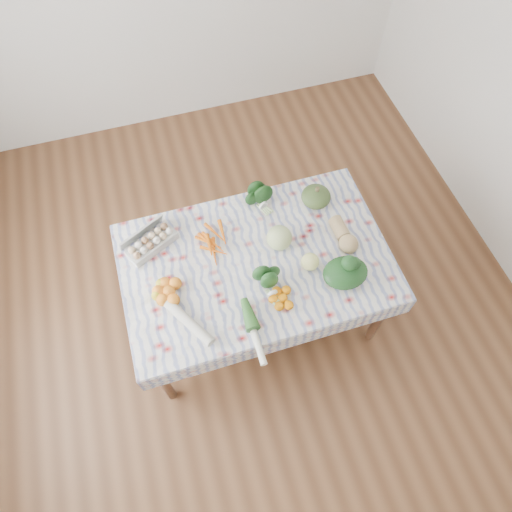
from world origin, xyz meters
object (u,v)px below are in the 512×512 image
at_px(dining_table, 256,267).
at_px(grapefruit, 310,262).
at_px(butternut_squash, 344,234).
at_px(kabocha_squash, 316,197).
at_px(egg_carton, 152,243).
at_px(cabbage, 279,238).

xyz_separation_m(dining_table, grapefruit, (0.30, -0.13, 0.14)).
bearing_deg(grapefruit, butternut_squash, 24.10).
bearing_deg(dining_table, kabocha_squash, 31.74).
bearing_deg(egg_carton, cabbage, -42.98).
bearing_deg(butternut_squash, grapefruit, -158.61).
bearing_deg(grapefruit, egg_carton, 155.01).
relative_size(kabocha_squash, butternut_squash, 0.75).
distance_m(dining_table, cabbage, 0.25).
relative_size(kabocha_squash, grapefruit, 1.76).
bearing_deg(butternut_squash, kabocha_squash, 98.09).
bearing_deg(dining_table, cabbage, 22.31).
xyz_separation_m(dining_table, egg_carton, (-0.59, 0.28, 0.13)).
bearing_deg(cabbage, egg_carton, 164.34).
bearing_deg(cabbage, kabocha_squash, 35.93).
distance_m(egg_carton, cabbage, 0.79).
bearing_deg(cabbage, butternut_squash, -11.63).
bearing_deg(butternut_squash, dining_table, 176.10).
height_order(dining_table, cabbage, cabbage).
xyz_separation_m(dining_table, cabbage, (0.17, 0.07, 0.16)).
bearing_deg(cabbage, grapefruit, -57.23).
xyz_separation_m(egg_carton, butternut_squash, (1.16, -0.30, 0.02)).
bearing_deg(kabocha_squash, butternut_squash, -79.19).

